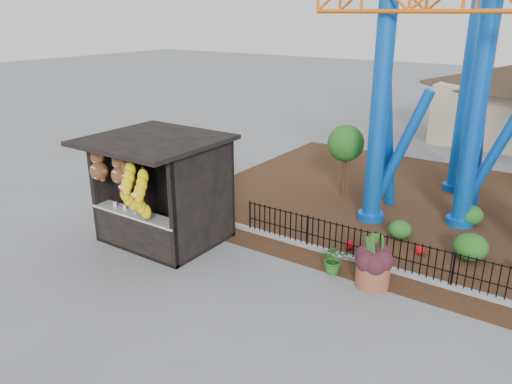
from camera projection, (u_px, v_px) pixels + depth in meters
The scene contains 9 objects.
ground at pixel (220, 284), 12.44m from camera, with size 120.00×120.00×0.00m, color slate.
mulch_bed at pixel (465, 216), 16.51m from camera, with size 18.00×12.00×0.02m, color #331E11.
curb at pixel (418, 277), 12.61m from camera, with size 18.00×0.18×0.12m, color gray.
prize_booth at pixel (155, 192), 14.20m from camera, with size 3.50×3.40×3.12m.
picket_fence at pixel (457, 272), 11.99m from camera, with size 12.20×0.06×1.00m, color black, non-canonical shape.
terracotta_planter at pixel (373, 274), 12.25m from camera, with size 0.83×0.83×0.62m, color brown.
planter_foliage at pixel (375, 251), 12.04m from camera, with size 0.70×0.70×0.64m, color #32141B.
potted_plant at pixel (334, 259), 12.86m from camera, with size 0.70×0.60×0.77m, color #275218.
landscaping at pixel (483, 241), 14.03m from camera, with size 7.27×4.36×0.73m.
Camera 1 is at (6.91, -8.49, 6.39)m, focal length 35.00 mm.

